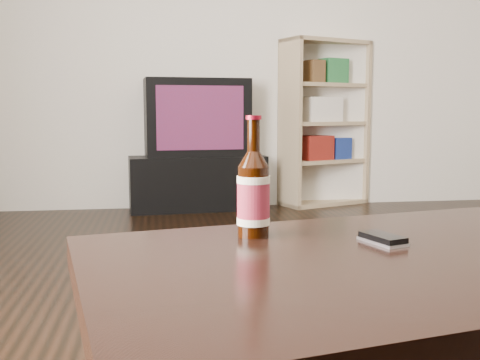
{
  "coord_description": "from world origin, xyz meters",
  "views": [
    {
      "loc": [
        -0.86,
        -1.37,
        0.75
      ],
      "look_at": [
        -0.69,
        -0.16,
        0.6
      ],
      "focal_mm": 42.0,
      "sensor_mm": 36.0,
      "label": 1
    }
  ],
  "objects": [
    {
      "name": "beer_bottle",
      "position": [
        -0.66,
        -0.16,
        0.57
      ],
      "size": [
        0.09,
        0.09,
        0.27
      ],
      "rotation": [
        0.0,
        0.0,
        0.25
      ],
      "color": "black",
      "rests_on": "coffee_table"
    },
    {
      "name": "wall_back",
      "position": [
        0.0,
        3.01,
        1.35
      ],
      "size": [
        5.0,
        0.02,
        2.7
      ],
      "primitive_type": "cube",
      "color": "silver",
      "rests_on": "ground"
    },
    {
      "name": "tv_stand",
      "position": [
        -0.57,
        2.96,
        0.2
      ],
      "size": [
        1.06,
        0.6,
        0.41
      ],
      "primitive_type": "cube",
      "rotation": [
        0.0,
        0.0,
        0.08
      ],
      "color": "black",
      "rests_on": "floor"
    },
    {
      "name": "bookshelf",
      "position": [
        0.43,
        3.02,
        0.68
      ],
      "size": [
        0.77,
        0.55,
        1.3
      ],
      "rotation": [
        0.0,
        0.0,
        0.37
      ],
      "color": "#9D825C",
      "rests_on": "floor"
    },
    {
      "name": "tv",
      "position": [
        -0.57,
        2.96,
        0.7
      ],
      "size": [
        0.81,
        0.55,
        0.58
      ],
      "rotation": [
        0.0,
        0.0,
        0.08
      ],
      "color": "black",
      "rests_on": "tv_stand"
    },
    {
      "name": "coffee_table",
      "position": [
        -0.38,
        -0.34,
        0.41
      ],
      "size": [
        1.38,
        0.97,
        0.47
      ],
      "rotation": [
        0.0,
        0.0,
        0.2
      ],
      "color": "black",
      "rests_on": "floor"
    },
    {
      "name": "phone",
      "position": [
        -0.4,
        -0.26,
        0.48
      ],
      "size": [
        0.08,
        0.12,
        0.02
      ],
      "rotation": [
        0.0,
        0.0,
        0.33
      ],
      "color": "silver",
      "rests_on": "coffee_table"
    }
  ]
}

